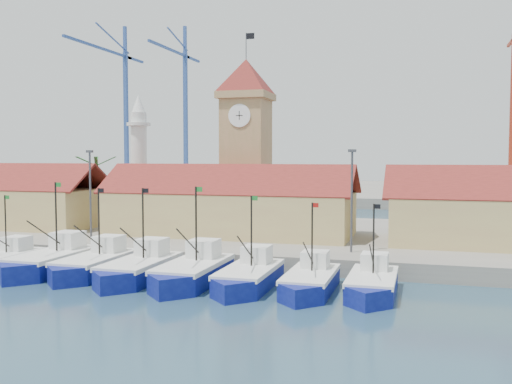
% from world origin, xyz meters
% --- Properties ---
extents(ground, '(400.00, 400.00, 0.00)m').
position_xyz_m(ground, '(0.00, 0.00, 0.00)').
color(ground, '#1C3B4D').
rests_on(ground, ground).
extents(quay, '(140.00, 32.00, 1.50)m').
position_xyz_m(quay, '(0.00, 24.00, 0.75)').
color(quay, gray).
rests_on(quay, ground).
extents(terminal, '(240.00, 80.00, 2.00)m').
position_xyz_m(terminal, '(0.00, 110.00, 1.00)').
color(terminal, gray).
rests_on(terminal, ground).
extents(boat_2, '(3.33, 9.11, 6.89)m').
position_xyz_m(boat_2, '(-15.22, 2.82, 0.71)').
color(boat_2, navy).
rests_on(boat_2, ground).
extents(boat_3, '(3.92, 10.75, 8.14)m').
position_xyz_m(boat_3, '(-10.46, 3.24, 0.84)').
color(boat_3, navy).
rests_on(boat_3, ground).
extents(boat_4, '(3.70, 10.14, 7.67)m').
position_xyz_m(boat_4, '(-6.27, 3.30, 0.79)').
color(boat_4, navy).
rests_on(boat_4, ground).
extents(boat_5, '(3.75, 10.28, 7.78)m').
position_xyz_m(boat_5, '(-1.78, 2.57, 0.80)').
color(boat_5, navy).
rests_on(boat_5, ground).
extents(boat_6, '(3.85, 10.54, 7.98)m').
position_xyz_m(boat_6, '(2.85, 2.54, 0.82)').
color(boat_6, navy).
rests_on(boat_6, ground).
extents(boat_7, '(3.54, 9.70, 7.34)m').
position_xyz_m(boat_7, '(7.45, 2.43, 0.76)').
color(boat_7, navy).
rests_on(boat_7, ground).
extents(boat_8, '(3.32, 9.11, 6.89)m').
position_xyz_m(boat_8, '(12.15, 2.42, 0.71)').
color(boat_8, navy).
rests_on(boat_8, ground).
extents(boat_9, '(3.31, 9.08, 6.87)m').
position_xyz_m(boat_9, '(16.58, 2.81, 0.71)').
color(boat_9, navy).
rests_on(boat_9, ground).
extents(hall_center, '(27.04, 10.13, 7.61)m').
position_xyz_m(hall_center, '(0.00, 20.00, 3.99)').
color(hall_center, tan).
rests_on(hall_center, quay).
extents(clock_tower, '(5.80, 5.80, 22.70)m').
position_xyz_m(clock_tower, '(0.00, 26.00, 11.96)').
color(clock_tower, tan).
rests_on(clock_tower, quay).
extents(minaret, '(3.00, 3.00, 16.30)m').
position_xyz_m(minaret, '(-15.00, 28.00, 9.73)').
color(minaret, silver).
rests_on(minaret, quay).
extents(palm_tree, '(5.60, 5.03, 8.39)m').
position_xyz_m(palm_tree, '(-20.00, 26.00, 6.25)').
color(palm_tree, brown).
rests_on(palm_tree, quay).
extents(lamp_posts, '(80.70, 0.25, 9.03)m').
position_xyz_m(lamp_posts, '(0.50, 12.00, 6.48)').
color(lamp_posts, '#3F3F44').
rests_on(lamp_posts, quay).
extents(crane_blue_far, '(1.00, 37.85, 42.93)m').
position_xyz_m(crane_blue_far, '(-57.90, 99.83, 26.24)').
color(crane_blue_far, '#2E4C8F').
rests_on(crane_blue_far, terminal).
extents(crane_blue_near, '(1.00, 31.65, 43.36)m').
position_xyz_m(crane_blue_near, '(-42.96, 106.77, 25.97)').
color(crane_blue_near, '#2E4C8F').
rests_on(crane_blue_near, terminal).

